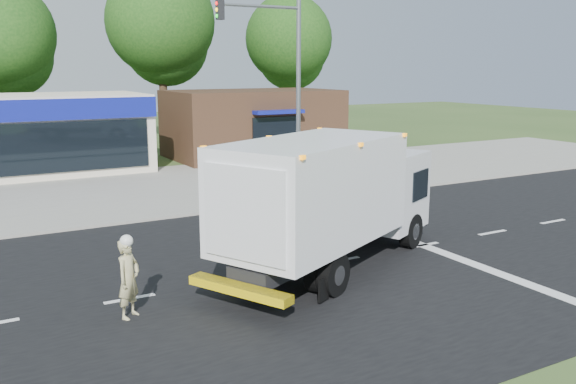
# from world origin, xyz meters

# --- Properties ---
(ground) EXTENTS (120.00, 120.00, 0.00)m
(ground) POSITION_xyz_m (0.00, 0.00, 0.00)
(ground) COLOR #385123
(ground) RESTS_ON ground
(road_asphalt) EXTENTS (60.00, 14.00, 0.02)m
(road_asphalt) POSITION_xyz_m (0.00, 0.00, 0.00)
(road_asphalt) COLOR black
(road_asphalt) RESTS_ON ground
(sidewalk) EXTENTS (60.00, 2.40, 0.12)m
(sidewalk) POSITION_xyz_m (0.00, 8.20, 0.06)
(sidewalk) COLOR gray
(sidewalk) RESTS_ON ground
(parking_apron) EXTENTS (60.00, 9.00, 0.02)m
(parking_apron) POSITION_xyz_m (0.00, 14.00, 0.01)
(parking_apron) COLOR gray
(parking_apron) RESTS_ON ground
(lane_markings) EXTENTS (55.20, 7.00, 0.01)m
(lane_markings) POSITION_xyz_m (1.35, -1.35, 0.02)
(lane_markings) COLOR silver
(lane_markings) RESTS_ON road_asphalt
(ems_box_truck) EXTENTS (8.42, 5.87, 3.61)m
(ems_box_truck) POSITION_xyz_m (-0.67, -0.40, 2.08)
(ems_box_truck) COLOR black
(ems_box_truck) RESTS_ON ground
(emergency_worker) EXTENTS (0.76, 0.73, 1.87)m
(emergency_worker) POSITION_xyz_m (-6.26, -1.04, 0.92)
(emergency_worker) COLOR tan
(emergency_worker) RESTS_ON ground
(brown_storefront) EXTENTS (10.00, 6.70, 4.00)m
(brown_storefront) POSITION_xyz_m (7.00, 19.98, 2.00)
(brown_storefront) COLOR #382316
(brown_storefront) RESTS_ON ground
(traffic_signal_pole) EXTENTS (3.51, 0.25, 8.00)m
(traffic_signal_pole) POSITION_xyz_m (2.35, 7.60, 4.92)
(traffic_signal_pole) COLOR gray
(traffic_signal_pole) RESTS_ON ground
(background_trees) EXTENTS (36.77, 7.39, 12.10)m
(background_trees) POSITION_xyz_m (-0.85, 28.16, 7.38)
(background_trees) COLOR #332114
(background_trees) RESTS_ON ground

